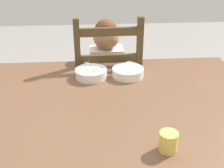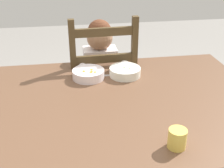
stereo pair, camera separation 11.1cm
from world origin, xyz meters
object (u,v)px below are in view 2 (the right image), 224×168
dining_table (114,115)px  drinking_cup (177,139)px  child_figure (101,69)px  bowl_of_carrots (88,74)px  bowl_of_peas (125,71)px  spoon (99,76)px  dining_chair (101,90)px

dining_table → drinking_cup: (0.18, -0.39, 0.12)m
child_figure → bowl_of_carrots: (-0.11, -0.29, 0.11)m
child_figure → bowl_of_peas: child_figure is taller
dining_table → bowl_of_peas: 0.31m
dining_table → drinking_cup: 0.45m
bowl_of_peas → spoon: size_ratio=1.31×
dining_table → spoon: size_ratio=10.91×
dining_table → child_figure: child_figure is taller
bowl_of_carrots → dining_table: bearing=-69.1°
dining_table → drinking_cup: drinking_cup is taller
dining_chair → bowl_of_carrots: size_ratio=5.65×
drinking_cup → dining_chair: bearing=100.3°
bowl_of_carrots → bowl_of_peas: bearing=0.0°
dining_table → spoon: 0.30m
child_figure → bowl_of_carrots: child_figure is taller
dining_chair → spoon: (-0.05, -0.28, 0.24)m
bowl_of_peas → drinking_cup: (0.07, -0.67, 0.01)m
drinking_cup → child_figure: bearing=100.4°
spoon → bowl_of_carrots: bearing=-168.7°
child_figure → drinking_cup: size_ratio=12.23×
bowl_of_carrots → spoon: bearing=11.3°
dining_chair → bowl_of_peas: size_ratio=5.69×
dining_chair → bowl_of_peas: 0.41m
bowl_of_peas → spoon: bearing=175.3°
dining_table → child_figure: 0.57m
child_figure → bowl_of_carrots: size_ratio=5.37×
dining_table → dining_chair: dining_chair is taller
child_figure → bowl_of_peas: size_ratio=5.40×
bowl_of_peas → spoon: 0.15m
drinking_cup → spoon: bearing=108.0°
dining_chair → spoon: size_ratio=7.45×
dining_chair → bowl_of_carrots: 0.41m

